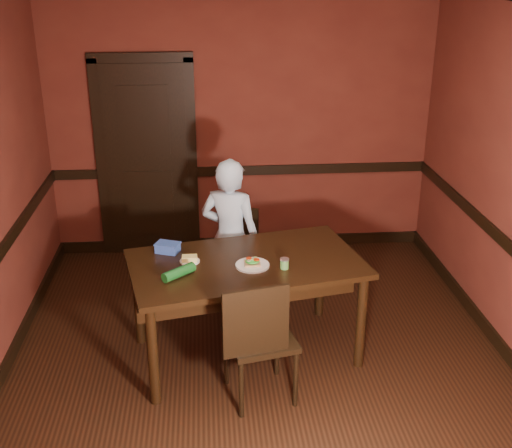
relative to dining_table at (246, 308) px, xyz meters
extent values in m
cube|color=black|center=(0.10, -0.13, -0.42)|extent=(4.00, 4.50, 0.01)
cube|color=silver|center=(0.10, -0.13, 2.28)|extent=(4.00, 4.50, 0.01)
cube|color=maroon|center=(0.10, 2.12, 0.93)|extent=(4.00, 0.02, 2.70)
cube|color=maroon|center=(0.10, -2.38, 0.93)|extent=(4.00, 0.02, 2.70)
cube|color=black|center=(0.10, 2.11, 0.48)|extent=(4.00, 0.03, 0.10)
cube|color=black|center=(0.10, 2.11, -0.36)|extent=(4.00, 0.03, 0.12)
cube|color=black|center=(-1.89, -0.13, -0.36)|extent=(0.03, 4.50, 0.12)
cube|color=black|center=(2.08, -0.13, -0.36)|extent=(0.03, 4.50, 0.12)
cube|color=black|center=(-0.90, 2.08, 0.61)|extent=(0.85, 0.04, 2.05)
cube|color=black|center=(-1.38, 2.10, 0.61)|extent=(0.10, 0.06, 2.15)
cube|color=black|center=(-0.43, 2.10, 0.61)|extent=(0.10, 0.06, 2.15)
cube|color=black|center=(-0.90, 2.10, 1.68)|extent=(1.05, 0.06, 0.10)
cube|color=black|center=(0.00, 0.00, 0.00)|extent=(1.94, 1.35, 0.83)
imported|color=#AFCFE5|center=(-0.09, 0.70, 0.31)|extent=(0.62, 0.52, 1.45)
cylinder|color=silver|center=(0.04, -0.09, 0.42)|extent=(0.26, 0.26, 0.01)
cube|color=#AB7F53|center=(0.04, -0.09, 0.44)|extent=(0.12, 0.11, 0.02)
ellipsoid|color=green|center=(0.04, -0.09, 0.46)|extent=(0.11, 0.10, 0.02)
cylinder|color=#B82505|center=(0.02, -0.08, 0.48)|extent=(0.04, 0.04, 0.01)
cylinder|color=#B82505|center=(0.07, -0.10, 0.48)|extent=(0.04, 0.04, 0.01)
cylinder|color=#8CAE66|center=(0.01, -0.12, 0.48)|extent=(0.03, 0.03, 0.01)
cylinder|color=#8CAE66|center=(0.07, -0.07, 0.48)|extent=(0.03, 0.03, 0.01)
cylinder|color=#8CAE66|center=(0.04, -0.09, 0.48)|extent=(0.03, 0.03, 0.01)
cylinder|color=#4D883D|center=(0.28, -0.15, 0.45)|extent=(0.07, 0.07, 0.07)
cylinder|color=#B5B5B5|center=(0.28, -0.15, 0.49)|extent=(0.07, 0.07, 0.01)
cylinder|color=silver|center=(-0.43, 0.03, 0.42)|extent=(0.16, 0.16, 0.01)
cube|color=#EADD76|center=(-0.43, 0.03, 0.45)|extent=(0.12, 0.08, 0.04)
cube|color=blue|center=(-0.61, 0.22, 0.45)|extent=(0.21, 0.17, 0.07)
cube|color=blue|center=(-0.61, 0.22, 0.49)|extent=(0.22, 0.19, 0.01)
cylinder|color=#144F1B|center=(-0.51, -0.22, 0.45)|extent=(0.25, 0.24, 0.08)
camera|label=1|loc=(-0.29, -4.47, 2.56)|focal=45.00mm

